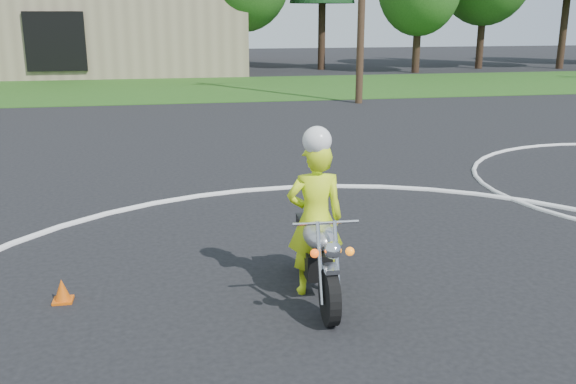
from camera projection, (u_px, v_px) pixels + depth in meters
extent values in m
cube|color=#1E4714|center=(220.00, 88.00, 30.14)|extent=(120.00, 10.00, 0.02)
torus|color=silver|center=(384.00, 324.00, 7.42)|extent=(12.12, 12.12, 0.12)
cylinder|color=black|center=(330.00, 297.00, 7.36)|extent=(0.15, 0.67, 0.67)
cylinder|color=black|center=(305.00, 249.00, 8.84)|extent=(0.15, 0.67, 0.67)
cube|color=black|center=(316.00, 261.00, 8.13)|extent=(0.33, 0.62, 0.33)
ellipsoid|color=#AFAFB4|center=(320.00, 235.00, 7.80)|extent=(0.42, 0.72, 0.31)
cube|color=black|center=(311.00, 224.00, 8.34)|extent=(0.31, 0.68, 0.11)
cylinder|color=silver|center=(320.00, 263.00, 7.33)|extent=(0.06, 0.40, 0.90)
cylinder|color=silver|center=(337.00, 262.00, 7.36)|extent=(0.06, 0.40, 0.90)
cube|color=#B9BAC0|center=(331.00, 269.00, 7.24)|extent=(0.16, 0.25, 0.06)
cylinder|color=silver|center=(326.00, 223.00, 7.41)|extent=(0.78, 0.06, 0.04)
sphere|color=silver|center=(333.00, 250.00, 7.09)|extent=(0.20, 0.20, 0.20)
sphere|color=#FF4C0C|center=(315.00, 253.00, 7.09)|extent=(0.10, 0.10, 0.10)
sphere|color=orange|center=(350.00, 251.00, 7.15)|extent=(0.10, 0.10, 0.10)
cylinder|color=silver|center=(322.00, 255.00, 8.61)|extent=(0.11, 0.89, 0.09)
imported|color=#DAFA1A|center=(315.00, 219.00, 8.02)|extent=(0.73, 0.49, 1.97)
sphere|color=white|center=(317.00, 141.00, 7.70)|extent=(0.35, 0.35, 0.35)
cone|color=#D8540B|center=(62.00, 290.00, 7.97)|extent=(0.22, 0.22, 0.30)
cube|color=#D8540B|center=(63.00, 300.00, 8.01)|extent=(0.24, 0.24, 0.03)
cube|color=black|center=(55.00, 42.00, 32.86)|extent=(3.00, 0.16, 3.00)
cylinder|color=#382619|center=(245.00, 45.00, 36.68)|extent=(0.44, 0.44, 3.24)
cylinder|color=#382619|center=(322.00, 37.00, 39.34)|extent=(0.44, 0.44, 3.96)
cylinder|color=#382619|center=(416.00, 48.00, 37.51)|extent=(0.44, 0.44, 2.88)
cylinder|color=#382619|center=(481.00, 39.00, 40.17)|extent=(0.44, 0.44, 3.60)
cylinder|color=#382619|center=(563.00, 33.00, 39.99)|extent=(0.44, 0.44, 4.32)
cylinder|color=#382619|center=(174.00, 48.00, 36.98)|extent=(0.44, 0.44, 2.88)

